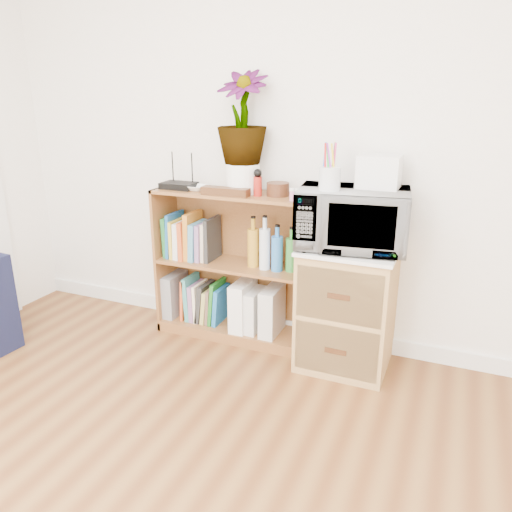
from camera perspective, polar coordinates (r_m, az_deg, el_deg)
The scene contains 21 objects.
skirting_board at distance 3.32m, azimuth 4.08°, elevation -8.19°, with size 4.00×0.02×0.10m, color white.
bookshelf at distance 3.15m, azimuth -2.60°, elevation -1.22°, with size 1.00×0.30×0.95m, color brown.
wicker_unit at distance 2.91m, azimuth 10.33°, elevation -5.91°, with size 0.50×0.45×0.70m, color #9E7542.
microwave at distance 2.73m, azimuth 10.91°, elevation 4.22°, with size 0.58×0.39×0.32m, color silver.
pen_cup at distance 2.62m, azimuth 8.41°, elevation 8.75°, with size 0.11×0.11×0.12m, color silver.
small_appliance at distance 2.74m, azimuth 13.89°, elevation 9.35°, with size 0.22×0.18×0.17m, color white.
router at distance 3.18m, azimuth -8.80°, elevation 7.97°, with size 0.21×0.14×0.04m, color black.
white_bowl at distance 3.10m, azimuth -6.82°, elevation 7.74°, with size 0.13×0.13×0.03m, color white.
plant_pot at distance 3.00m, azimuth -1.53°, elevation 8.89°, with size 0.20×0.20×0.17m, color white.
potted_plant at distance 2.97m, azimuth -1.59°, elevation 15.55°, with size 0.29×0.29×0.53m, color #3F742E.
trinket_box at distance 2.93m, azimuth -3.52°, elevation 7.37°, with size 0.29×0.07×0.05m, color #39230F.
kokeshi_doll at distance 2.91m, azimuth 0.19°, elevation 7.95°, with size 0.05×0.05×0.11m, color #A01C13.
wooden_bowl at distance 2.92m, azimuth 2.52°, elevation 7.63°, with size 0.13×0.13×0.08m, color #3A1E10.
paint_jars at distance 2.78m, azimuth 4.81°, elevation 6.77°, with size 0.10×0.04×0.05m, color pink.
file_box at distance 3.45m, azimuth -9.29°, elevation -4.30°, with size 0.09×0.23×0.29m, color gray.
magazine_holder_left at distance 3.21m, azimuth -1.49°, elevation -5.62°, with size 0.10×0.25×0.31m, color white.
magazine_holder_mid at distance 3.19m, azimuth -0.23°, elevation -6.20°, with size 0.09×0.22×0.27m, color silver.
magazine_holder_right at distance 3.14m, azimuth 1.86°, elevation -6.28°, with size 0.10×0.24×0.30m, color silver.
cookbooks at distance 3.24m, azimuth -7.43°, elevation 2.05°, with size 0.33×0.20×0.30m.
liquor_bottles at distance 2.97m, azimuth 3.27°, elevation 1.07°, with size 0.47×0.07×0.32m.
lower_books at distance 3.35m, azimuth -5.93°, elevation -5.15°, with size 0.29×0.19×0.30m.
Camera 1 is at (0.94, -0.58, 1.53)m, focal length 35.00 mm.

